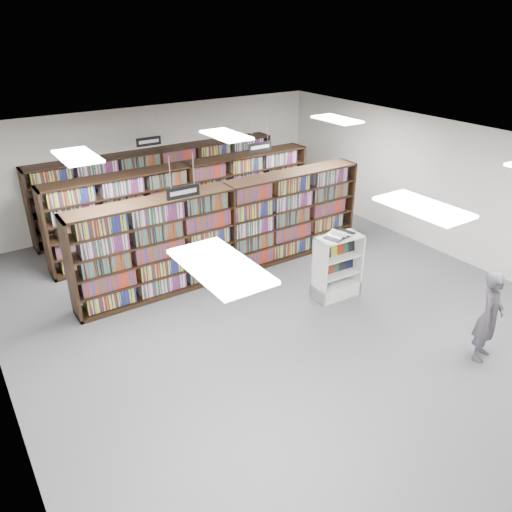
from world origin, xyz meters
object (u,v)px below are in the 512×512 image
endcap_display (336,275)px  open_book (339,234)px  bookshelf_row_near (229,230)px  shopper (489,317)px

endcap_display → open_book: (0.01, 0.01, 0.92)m
endcap_display → open_book: bearing=25.8°
endcap_display → open_book: open_book is taller
endcap_display → bookshelf_row_near: bearing=125.3°
open_book → shopper: 3.15m
bookshelf_row_near → open_book: bearing=-57.3°
bookshelf_row_near → endcap_display: bookshelf_row_near is taller
open_book → endcap_display: bearing=-172.1°
bookshelf_row_near → endcap_display: 2.56m
endcap_display → shopper: bearing=-73.9°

